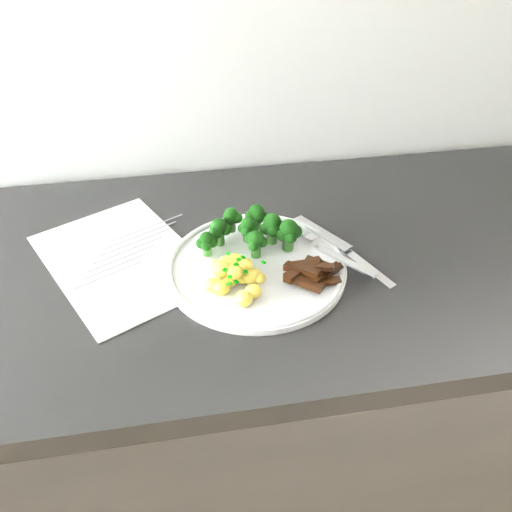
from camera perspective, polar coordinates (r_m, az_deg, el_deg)
The scene contains 8 objects.
counter at distance 1.25m, azimuth -4.85°, elevation -17.58°, with size 2.45×0.61×0.92m.
recipe_paper at distance 0.94m, azimuth -14.00°, elevation -0.32°, with size 0.34×0.38×0.00m.
plate at distance 0.88m, azimuth 0.00°, elevation -1.10°, with size 0.30×0.30×0.02m.
broccoli at distance 0.90m, azimuth -0.41°, elevation 2.89°, with size 0.18×0.10×0.06m.
potatoes at distance 0.84m, azimuth -2.21°, elevation -1.93°, with size 0.10×0.12×0.04m.
beef_strips at distance 0.85m, azimuth 5.65°, elevation -1.75°, with size 0.11×0.10×0.03m.
fork at distance 0.90m, azimuth 8.08°, elevation 0.43°, with size 0.11×0.17×0.02m.
knife at distance 0.91m, azimuth 10.35°, elevation -0.27°, with size 0.12×0.22×0.03m.
Camera 1 is at (-0.09, 0.96, 1.49)m, focal length 37.72 mm.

